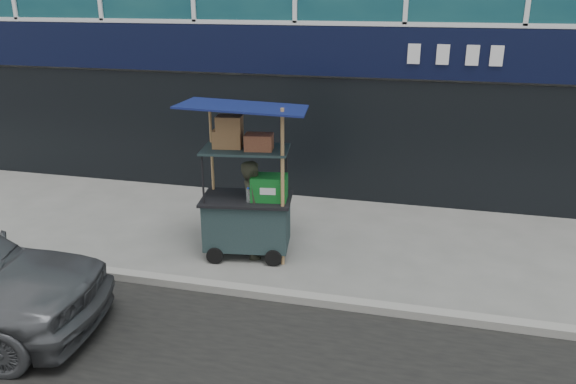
# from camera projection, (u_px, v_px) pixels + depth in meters

# --- Properties ---
(ground) EXTENTS (80.00, 80.00, 0.00)m
(ground) POSITION_uv_depth(u_px,v_px,m) (231.00, 285.00, 7.99)
(ground) COLOR slate
(ground) RESTS_ON ground
(curb) EXTENTS (80.00, 0.18, 0.12)m
(curb) POSITION_uv_depth(u_px,v_px,m) (226.00, 288.00, 7.78)
(curb) COLOR gray
(curb) RESTS_ON ground
(vendor_cart) EXTENTS (2.00, 1.55, 2.47)m
(vendor_cart) POSITION_uv_depth(u_px,v_px,m) (248.00, 203.00, 8.66)
(vendor_cart) COLOR #192A2A
(vendor_cart) RESTS_ON ground
(vendor_man) EXTENTS (0.55, 0.67, 1.56)m
(vendor_man) POSITION_uv_depth(u_px,v_px,m) (253.00, 209.00, 8.65)
(vendor_man) COLOR #282A1E
(vendor_man) RESTS_ON ground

